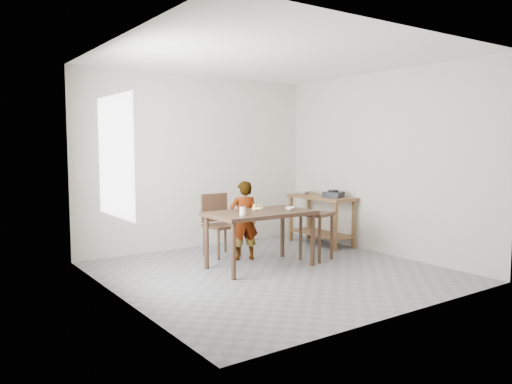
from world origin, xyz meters
TOP-DOWN VIEW (x-y plane):
  - floor at (0.00, 0.00)m, footprint 4.00×4.00m
  - ceiling at (0.00, 0.00)m, footprint 4.00×4.00m
  - wall_back at (0.00, 2.02)m, footprint 4.00×0.04m
  - wall_front at (0.00, -2.02)m, footprint 4.00×0.04m
  - wall_left at (-2.02, 0.00)m, footprint 0.04×4.00m
  - wall_right at (2.02, 0.00)m, footprint 0.04×4.00m
  - window_pane at (-1.97, 0.20)m, footprint 0.02×1.10m
  - dining_table at (0.00, 0.30)m, footprint 1.40×0.80m
  - prep_counter at (1.72, 1.00)m, footprint 0.50×1.20m
  - child at (0.07, 0.80)m, footprint 0.48×0.39m
  - dining_chair at (-0.07, 1.16)m, footprint 0.46×0.46m
  - stool at (0.91, 0.21)m, footprint 0.47×0.47m
  - glass_tumbler at (-0.37, 0.16)m, footprint 0.09×0.09m
  - small_bowl at (0.41, 0.19)m, footprint 0.17×0.17m
  - banana at (0.02, 0.40)m, footprint 0.19×0.17m
  - serving_bowl at (1.69, 1.41)m, footprint 0.31×0.31m
  - gas_burner at (1.70, 0.70)m, footprint 0.36×0.36m

SIDE VIEW (x-z plane):
  - floor at x=0.00m, z-range -0.04..0.00m
  - stool at x=0.91m, z-range 0.00..0.68m
  - dining_table at x=0.00m, z-range 0.00..0.75m
  - prep_counter at x=1.72m, z-range 0.00..0.80m
  - dining_chair at x=-0.07m, z-range 0.00..0.91m
  - child at x=0.07m, z-range 0.00..1.12m
  - small_bowl at x=0.41m, z-range 0.75..0.79m
  - banana at x=0.02m, z-range 0.75..0.81m
  - glass_tumbler at x=-0.37m, z-range 0.75..0.85m
  - serving_bowl at x=1.69m, z-range 0.80..0.86m
  - gas_burner at x=1.70m, z-range 0.80..0.89m
  - wall_back at x=0.00m, z-range 0.00..2.70m
  - wall_front at x=0.00m, z-range 0.00..2.70m
  - wall_left at x=-2.02m, z-range 0.00..2.70m
  - wall_right at x=2.02m, z-range 0.00..2.70m
  - window_pane at x=-1.97m, z-range 0.85..2.15m
  - ceiling at x=0.00m, z-range 2.70..2.74m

